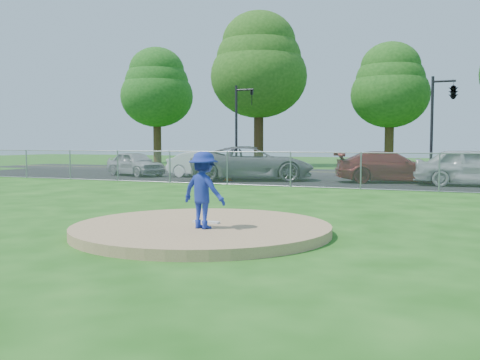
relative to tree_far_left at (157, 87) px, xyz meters
The scene contains 18 objects.
ground 32.60m from the tree_far_left, 46.27° to the right, with size 120.00×120.00×0.00m, color #164E11.
pitchers_mound 40.27m from the tree_far_left, 56.31° to the right, with size 5.40×5.40×0.20m, color #9F7D57.
pitching_rubber 40.08m from the tree_far_left, 56.15° to the right, with size 0.60×0.15×0.04m, color white.
chain_link_fence 31.06m from the tree_far_left, 43.67° to the right, with size 40.00×0.06×1.50m, color gray.
parking_lot 28.39m from the tree_far_left, 36.87° to the right, with size 50.00×8.00×0.01m, color black.
street 24.79m from the tree_far_left, 22.25° to the right, with size 60.00×7.00×0.01m, color black.
tree_far_left is the anchor object (origin of this frame).
tree_left 11.24m from the tree_far_left, 10.30° to the right, with size 7.84×7.84×12.53m.
tree_center 21.03m from the tree_far_left, ahead, with size 6.16×6.16×9.84m.
traffic_signal_left 17.60m from the tree_far_left, 39.73° to the right, with size 1.28×0.20×5.60m.
traffic_signal_center 28.31m from the tree_far_left, 22.96° to the right, with size 1.42×2.48×5.60m.
pitcher 40.66m from the tree_far_left, 56.34° to the right, with size 0.99×0.57×1.53m, color navy.
traffic_cone 25.51m from the tree_far_left, 49.51° to the right, with size 0.39×0.39×0.75m, color #FF4C0D.
parked_car_silver 20.58m from the tree_far_left, 61.34° to the right, with size 1.65×4.11×1.40m, color #ABABAF.
parked_car_white 22.59m from the tree_far_left, 50.64° to the right, with size 1.49×4.28×1.41m, color white.
parked_car_gray 25.41m from the tree_far_left, 46.57° to the right, with size 2.85×6.19×1.72m, color slate.
parked_car_darkred 29.52m from the tree_far_left, 35.37° to the right, with size 2.07×5.10×1.48m, color maroon.
parked_car_pearl 32.85m from the tree_far_left, 32.62° to the right, with size 1.98×4.92×1.68m, color #BBBEC0.
Camera 1 is at (5.18, -9.85, 1.90)m, focal length 40.00 mm.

